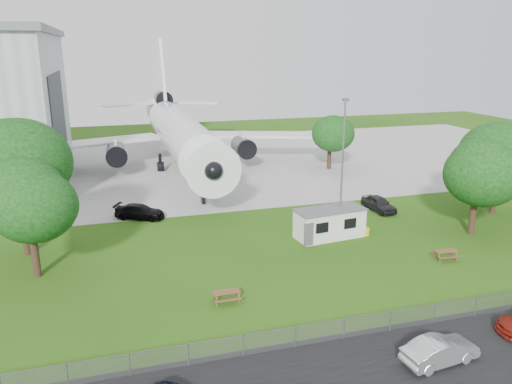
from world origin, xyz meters
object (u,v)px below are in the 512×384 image
object	(u,v)px
site_cabin	(330,223)
car_centre_sedan	(440,351)
airliner	(179,131)
picnic_west	(227,302)
picnic_east	(445,259)

from	to	relation	value
site_cabin	car_centre_sedan	size ratio (longest dim) A/B	1.59
airliner	picnic_west	bearing A→B (deg)	-93.66
airliner	site_cabin	bearing A→B (deg)	-73.51
airliner	site_cabin	size ratio (longest dim) A/B	6.93
picnic_east	car_centre_sedan	xyz separation A→B (m)	(-8.87, -11.49, 0.71)
picnic_west	picnic_east	distance (m)	18.33
airliner	picnic_west	xyz separation A→B (m)	(-2.50, -39.16, -5.27)
airliner	car_centre_sedan	size ratio (longest dim) A/B	11.02
airliner	picnic_west	world-z (taller)	airliner
airliner	picnic_east	size ratio (longest dim) A/B	26.52
airliner	picnic_west	size ratio (longest dim) A/B	26.52
site_cabin	picnic_east	bearing A→B (deg)	-46.46
picnic_west	picnic_east	xyz separation A→B (m)	(18.24, 1.78, 0.00)
airliner	car_centre_sedan	distance (m)	49.55
site_cabin	car_centre_sedan	bearing A→B (deg)	-96.39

